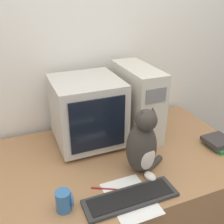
# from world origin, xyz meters

# --- Properties ---
(wall_back) EXTENTS (7.00, 0.05, 2.50)m
(wall_back) POSITION_xyz_m (0.00, 0.99, 1.25)
(wall_back) COLOR silver
(wall_back) RESTS_ON ground_plane
(desk) EXTENTS (1.68, 0.93, 0.70)m
(desk) POSITION_xyz_m (0.00, 0.46, 0.35)
(desk) COLOR #9E7047
(desk) RESTS_ON ground_plane
(crt_monitor) EXTENTS (0.40, 0.42, 0.43)m
(crt_monitor) POSITION_xyz_m (-0.05, 0.69, 0.92)
(crt_monitor) COLOR #BCB7AD
(crt_monitor) RESTS_ON desk
(computer_tower) EXTENTS (0.18, 0.46, 0.47)m
(computer_tower) POSITION_xyz_m (0.29, 0.67, 0.94)
(computer_tower) COLOR beige
(computer_tower) RESTS_ON desk
(keyboard) EXTENTS (0.46, 0.14, 0.02)m
(keyboard) POSITION_xyz_m (-0.02, 0.11, 0.71)
(keyboard) COLOR #2D2D2D
(keyboard) RESTS_ON desk
(cat) EXTENTS (0.25, 0.22, 0.39)m
(cat) POSITION_xyz_m (0.13, 0.28, 0.87)
(cat) COLOR #38332D
(cat) RESTS_ON desk
(book_stack) EXTENTS (0.17, 0.18, 0.05)m
(book_stack) POSITION_xyz_m (0.70, 0.32, 0.73)
(book_stack) COLOR #28703D
(book_stack) RESTS_ON desk
(pen) EXTENTS (0.14, 0.08, 0.01)m
(pen) POSITION_xyz_m (-0.10, 0.22, 0.71)
(pen) COLOR maroon
(pen) RESTS_ON desk
(paper_sheet) EXTENTS (0.21, 0.30, 0.00)m
(paper_sheet) POSITION_xyz_m (-0.02, 0.12, 0.70)
(paper_sheet) COLOR white
(paper_sheet) RESTS_ON desk
(mug) EXTENTS (0.08, 0.07, 0.10)m
(mug) POSITION_xyz_m (-0.32, 0.17, 0.75)
(mug) COLOR #33669E
(mug) RESTS_ON desk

